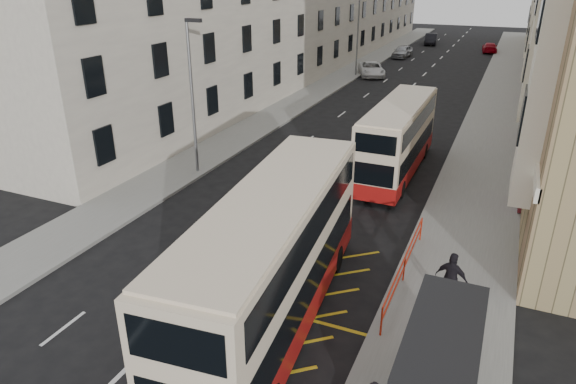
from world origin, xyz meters
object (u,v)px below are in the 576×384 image
at_px(double_decker_front, 273,261).
at_px(car_red, 490,48).
at_px(street_lamp_far, 358,30).
at_px(double_decker_rear, 398,139).
at_px(bus_shelter, 445,366).
at_px(car_silver, 402,51).
at_px(car_dark, 431,39).
at_px(pedestrian_far, 451,279).
at_px(street_lamp_near, 192,90).
at_px(white_van, 372,69).

distance_m(double_decker_front, car_red, 62.98).
height_order(street_lamp_far, double_decker_rear, street_lamp_far).
distance_m(bus_shelter, car_silver, 57.87).
relative_size(street_lamp_far, car_red, 1.82).
bearing_deg(car_silver, car_dark, 88.74).
height_order(double_decker_rear, car_red, double_decker_rear).
distance_m(bus_shelter, pedestrian_far, 5.54).
relative_size(street_lamp_near, car_red, 1.82).
distance_m(bus_shelter, double_decker_rear, 17.42).
relative_size(street_lamp_near, pedestrian_far, 4.29).
height_order(double_decker_front, car_red, double_decker_front).
distance_m(bus_shelter, street_lamp_near, 19.38).
xyz_separation_m(car_silver, car_red, (9.77, 8.84, -0.12)).
distance_m(street_lamp_far, car_red, 25.90).
bearing_deg(white_van, pedestrian_far, -93.15).
height_order(street_lamp_far, pedestrian_far, street_lamp_far).
bearing_deg(white_van, street_lamp_far, -173.92).
bearing_deg(white_van, street_lamp_near, -114.58).
bearing_deg(street_lamp_near, car_red, 77.67).
relative_size(pedestrian_far, white_van, 0.36).
bearing_deg(double_decker_rear, double_decker_front, -92.19).
height_order(double_decker_rear, car_silver, double_decker_rear).
bearing_deg(street_lamp_far, pedestrian_far, -68.91).
xyz_separation_m(bus_shelter, double_decker_rear, (-4.79, 16.74, -0.14)).
distance_m(white_van, car_silver, 13.25).
relative_size(car_silver, car_red, 1.01).
height_order(bus_shelter, white_van, bus_shelter).
bearing_deg(car_dark, street_lamp_far, -103.94).
bearing_deg(car_red, pedestrian_far, 87.44).
distance_m(street_lamp_far, pedestrian_far, 39.79).
distance_m(street_lamp_near, car_dark, 57.84).
xyz_separation_m(bus_shelter, pedestrian_far, (-0.44, 5.42, -1.06)).
relative_size(bus_shelter, street_lamp_far, 0.53).
relative_size(street_lamp_near, street_lamp_far, 1.00).
bearing_deg(bus_shelter, car_red, 92.76).
height_order(double_decker_front, pedestrian_far, double_decker_front).
height_order(double_decker_front, white_van, double_decker_front).
relative_size(double_decker_rear, car_dark, 2.11).
bearing_deg(white_van, car_dark, 64.55).
bearing_deg(car_dark, car_red, -37.05).
relative_size(double_decker_rear, white_van, 1.92).
xyz_separation_m(street_lamp_far, double_decker_rear, (9.90, -25.65, -2.64)).
bearing_deg(white_van, bus_shelter, -94.85).
xyz_separation_m(street_lamp_near, pedestrian_far, (14.26, -6.97, -3.55)).
bearing_deg(car_silver, street_lamp_near, -88.28).
bearing_deg(double_decker_front, street_lamp_far, 97.63).
height_order(white_van, car_dark, car_dark).
relative_size(double_decker_front, car_red, 2.62).
distance_m(street_lamp_far, car_silver, 14.63).
xyz_separation_m(pedestrian_far, car_red, (-2.71, 59.81, -0.44)).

